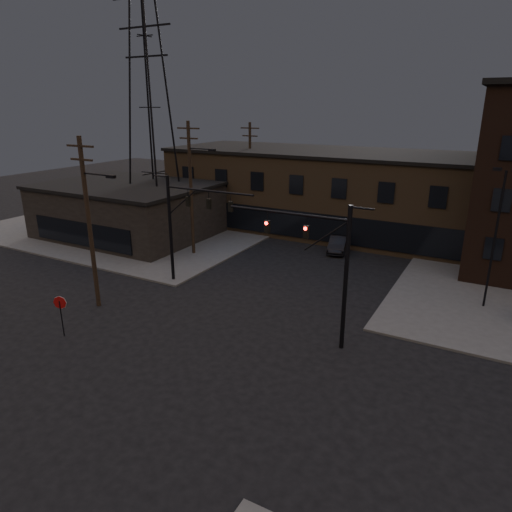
{
  "coord_description": "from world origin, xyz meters",
  "views": [
    {
      "loc": [
        13.15,
        -17.29,
        12.74
      ],
      "look_at": [
        -0.29,
        7.04,
        3.5
      ],
      "focal_mm": 32.0,
      "sensor_mm": 36.0,
      "label": 1
    }
  ],
  "objects_px": {
    "stop_sign": "(60,307)",
    "car_crossing": "(338,244)",
    "traffic_signal_far": "(184,219)",
    "traffic_signal_near": "(326,260)"
  },
  "relations": [
    {
      "from": "traffic_signal_near",
      "to": "car_crossing",
      "type": "distance_m",
      "value": 17.77
    },
    {
      "from": "traffic_signal_far",
      "to": "stop_sign",
      "type": "relative_size",
      "value": 3.23
    },
    {
      "from": "stop_sign",
      "to": "car_crossing",
      "type": "relative_size",
      "value": 0.58
    },
    {
      "from": "traffic_signal_far",
      "to": "stop_sign",
      "type": "height_order",
      "value": "traffic_signal_far"
    },
    {
      "from": "traffic_signal_far",
      "to": "stop_sign",
      "type": "distance_m",
      "value": 10.55
    },
    {
      "from": "stop_sign",
      "to": "car_crossing",
      "type": "xyz_separation_m",
      "value": [
        8.5,
        23.04,
        -1.15
      ]
    },
    {
      "from": "stop_sign",
      "to": "car_crossing",
      "type": "height_order",
      "value": "stop_sign"
    },
    {
      "from": "stop_sign",
      "to": "car_crossing",
      "type": "distance_m",
      "value": 24.59
    },
    {
      "from": "traffic_signal_near",
      "to": "car_crossing",
      "type": "xyz_separation_m",
      "value": [
        -4.86,
        16.56,
        -4.23
      ]
    },
    {
      "from": "traffic_signal_far",
      "to": "car_crossing",
      "type": "xyz_separation_m",
      "value": [
        7.22,
        13.06,
        -4.31
      ]
    }
  ]
}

